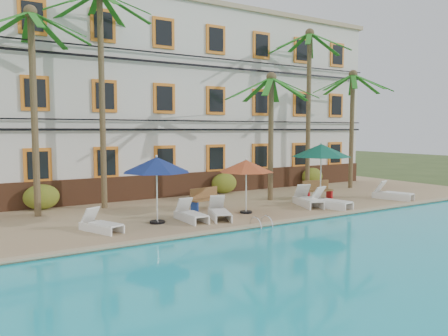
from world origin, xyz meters
TOP-DOWN VIEW (x-y plane):
  - ground at (0.00, 0.00)m, footprint 100.00×100.00m
  - pool_deck at (0.00, 5.00)m, footprint 30.00×12.00m
  - swimming_pool at (0.00, -7.00)m, footprint 26.00×12.00m
  - pool_coping at (0.00, -0.90)m, footprint 30.00×0.35m
  - hotel_building at (0.00, 9.98)m, footprint 25.40×6.44m
  - palm_a at (-7.83, 5.14)m, footprint 4.56×4.56m
  - palm_b at (-5.03, 5.57)m, footprint 4.56×4.56m
  - palm_c at (2.56, 3.50)m, footprint 4.56×4.56m
  - palm_d at (6.60, 5.28)m, footprint 4.56×4.56m
  - palm_e at (9.41, 4.60)m, footprint 4.56×4.56m
  - shrub_left at (-7.45, 6.60)m, footprint 1.50×0.90m
  - shrub_mid at (1.81, 6.60)m, footprint 1.50×0.90m
  - shrub_right at (8.22, 6.60)m, footprint 1.50×0.90m
  - umbrella_blue at (-4.28, 1.44)m, footprint 2.52×2.52m
  - umbrella_red at (-0.37, 1.34)m, footprint 2.28×2.28m
  - umbrella_green at (4.52, 2.07)m, footprint 2.84×2.84m
  - lounger_a at (-6.44, 1.21)m, footprint 1.20×1.77m
  - lounger_b at (-3.06, 1.13)m, footprint 0.64×1.76m
  - lounger_c at (-1.91, 0.92)m, footprint 1.23×1.92m
  - lounger_d at (2.94, 1.24)m, footprint 1.30×2.10m
  - lounger_e at (3.46, 0.40)m, footprint 1.05×2.01m
  - lounger_f at (7.86, 0.50)m, footprint 1.18×2.00m
  - bench_left at (-1.38, 3.02)m, footprint 1.56×0.74m
  - bench_right at (4.76, 2.52)m, footprint 1.56×0.75m
  - pool_ladder at (-1.33, -1.00)m, footprint 0.54×0.74m

SIDE VIEW (x-z plane):
  - ground at x=0.00m, z-range 0.00..0.00m
  - swimming_pool at x=0.00m, z-range 0.00..0.20m
  - pool_deck at x=0.00m, z-range 0.00..0.25m
  - pool_ladder at x=-1.33m, z-range -0.12..0.62m
  - pool_coping at x=0.00m, z-range 0.25..0.31m
  - lounger_a at x=-6.44m, z-range 0.11..0.90m
  - lounger_b at x=-3.06m, z-range 0.10..0.94m
  - lounger_c at x=-1.91m, z-range 0.10..0.95m
  - lounger_f at x=7.86m, z-range 0.09..0.99m
  - lounger_e at x=3.46m, z-range 0.09..1.00m
  - lounger_d at x=2.94m, z-range 0.09..1.02m
  - bench_left at x=-1.38m, z-range 0.26..1.18m
  - bench_right at x=4.76m, z-range 0.26..1.18m
  - shrub_left at x=-7.45m, z-range 0.25..1.35m
  - shrub_mid at x=1.81m, z-range 0.25..1.35m
  - shrub_right at x=8.22m, z-range 0.25..1.35m
  - umbrella_red at x=-0.37m, z-range 1.05..3.33m
  - umbrella_blue at x=-4.28m, z-range 1.14..3.66m
  - umbrella_green at x=4.52m, z-range 1.26..4.09m
  - palm_c at x=2.56m, z-range 1.25..7.45m
  - palm_e at x=9.41m, z-range 1.32..8.24m
  - hotel_building at x=0.00m, z-range 0.26..10.49m
  - palm_a at x=-7.83m, z-range 1.42..9.63m
  - palm_d at x=6.60m, z-range 1.48..10.55m
  - palm_b at x=-5.03m, z-range 1.51..10.99m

